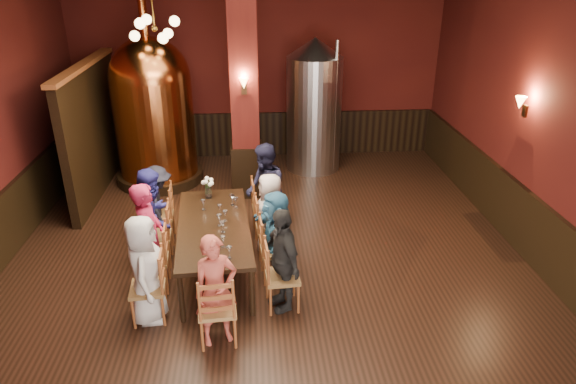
{
  "coord_description": "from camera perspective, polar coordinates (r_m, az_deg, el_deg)",
  "views": [
    {
      "loc": [
        -0.17,
        -6.4,
        4.2
      ],
      "look_at": [
        0.3,
        0.2,
        1.18
      ],
      "focal_mm": 32.0,
      "sensor_mm": 36.0,
      "label": 1
    }
  ],
  "objects": [
    {
      "name": "wine_glass_2",
      "position": [
        7.87,
        -6.17,
        -0.92
      ],
      "size": [
        0.07,
        0.07,
        0.17
      ],
      "primitive_type": null,
      "color": "white",
      "rests_on": "dining_table"
    },
    {
      "name": "person_3",
      "position": [
        8.37,
        -14.17,
        -1.38
      ],
      "size": [
        0.64,
        0.91,
        1.29
      ],
      "primitive_type": "imported",
      "rotation": [
        0.0,
        0.0,
        1.78
      ],
      "color": "black",
      "rests_on": "ground"
    },
    {
      "name": "person_8",
      "position": [
        6.08,
        -8.01,
        -10.84
      ],
      "size": [
        0.6,
        0.49,
        1.41
      ],
      "primitive_type": "imported",
      "rotation": [
        0.0,
        0.0,
        6.62
      ],
      "color": "#AB4539",
      "rests_on": "ground"
    },
    {
      "name": "chair_4",
      "position": [
        6.71,
        -0.62,
        -9.32
      ],
      "size": [
        0.49,
        0.49,
        0.92
      ],
      "primitive_type": null,
      "rotation": [
        0.0,
        0.0,
        1.65
      ],
      "color": "brown",
      "rests_on": "ground"
    },
    {
      "name": "chair_3",
      "position": [
        8.45,
        -14.04,
        -2.51
      ],
      "size": [
        0.49,
        0.49,
        0.92
      ],
      "primitive_type": null,
      "rotation": [
        0.0,
        0.0,
        -1.49
      ],
      "color": "brown",
      "rests_on": "ground"
    },
    {
      "name": "wine_glass_9",
      "position": [
        7.3,
        -7.66,
        -3.12
      ],
      "size": [
        0.07,
        0.07,
        0.17
      ],
      "primitive_type": null,
      "color": "white",
      "rests_on": "dining_table"
    },
    {
      "name": "person_6",
      "position": [
        7.75,
        -1.99,
        -2.61
      ],
      "size": [
        0.44,
        0.66,
        1.33
      ],
      "primitive_type": "imported",
      "rotation": [
        0.0,
        0.0,
        4.74
      ],
      "color": "beige",
      "rests_on": "ground"
    },
    {
      "name": "sconce_column",
      "position": [
        9.12,
        -4.92,
        11.79
      ],
      "size": [
        0.2,
        0.2,
        0.36
      ],
      "primitive_type": null,
      "rotation": [
        0.0,
        0.0,
        3.14
      ],
      "color": "black",
      "rests_on": "column"
    },
    {
      "name": "sconce_wall",
      "position": [
        8.51,
        24.93,
        8.69
      ],
      "size": [
        0.2,
        0.2,
        0.36
      ],
      "primitive_type": null,
      "rotation": [
        0.0,
        0.0,
        1.57
      ],
      "color": "black",
      "rests_on": "room"
    },
    {
      "name": "partition",
      "position": [
        10.5,
        -20.81,
        6.33
      ],
      "size": [
        0.22,
        3.5,
        2.4
      ],
      "primitive_type": "cube",
      "color": "black",
      "rests_on": "ground"
    },
    {
      "name": "wine_glass_0",
      "position": [
        7.12,
        -7.26,
        -3.85
      ],
      "size": [
        0.07,
        0.07,
        0.17
      ],
      "primitive_type": null,
      "color": "white",
      "rests_on": "dining_table"
    },
    {
      "name": "pendant_cluster",
      "position": [
        9.5,
        -14.61,
        17.16
      ],
      "size": [
        0.9,
        0.9,
        1.7
      ],
      "primitive_type": null,
      "color": "#A57226",
      "rests_on": "room"
    },
    {
      "name": "wine_glass_1",
      "position": [
        7.78,
        -9.37,
        -1.42
      ],
      "size": [
        0.07,
        0.07,
        0.17
      ],
      "primitive_type": null,
      "color": "white",
      "rests_on": "dining_table"
    },
    {
      "name": "chair_8",
      "position": [
        6.22,
        -7.87,
        -12.67
      ],
      "size": [
        0.49,
        0.49,
        0.92
      ],
      "primitive_type": null,
      "rotation": [
        0.0,
        0.0,
        3.22
      ],
      "color": "brown",
      "rests_on": "ground"
    },
    {
      "name": "wine_glass_6",
      "position": [
        6.76,
        -7.23,
        -5.49
      ],
      "size": [
        0.07,
        0.07,
        0.17
      ],
      "primitive_type": null,
      "color": "white",
      "rests_on": "dining_table"
    },
    {
      "name": "wainscot_back",
      "position": [
        11.95,
        -3.11,
        6.46
      ],
      "size": [
        7.9,
        0.08,
        1.0
      ],
      "primitive_type": "cube",
      "color": "black",
      "rests_on": "ground"
    },
    {
      "name": "person_1",
      "position": [
        7.13,
        -15.12,
        -4.94
      ],
      "size": [
        0.41,
        0.6,
        1.58
      ],
      "primitive_type": "imported",
      "rotation": [
        0.0,
        0.0,
        1.63
      ],
      "color": "maroon",
      "rests_on": "ground"
    },
    {
      "name": "copper_kettle",
      "position": [
        10.52,
        -14.71,
        8.83
      ],
      "size": [
        1.88,
        1.88,
        4.09
      ],
      "rotation": [
        0.0,
        0.0,
        -0.25
      ],
      "color": "black",
      "rests_on": "ground"
    },
    {
      "name": "room",
      "position": [
        6.69,
        -2.48,
        7.59
      ],
      "size": [
        10.0,
        10.02,
        4.5
      ],
      "color": "black",
      "rests_on": "ground"
    },
    {
      "name": "chair_6",
      "position": [
        7.84,
        -1.97,
        -3.95
      ],
      "size": [
        0.49,
        0.49,
        0.92
      ],
      "primitive_type": null,
      "rotation": [
        0.0,
        0.0,
        1.65
      ],
      "color": "brown",
      "rests_on": "ground"
    },
    {
      "name": "column",
      "position": [
        9.4,
        -4.92,
        12.49
      ],
      "size": [
        0.58,
        0.58,
        4.5
      ],
      "primitive_type": "cube",
      "color": "#48130F",
      "rests_on": "ground"
    },
    {
      "name": "chair_5",
      "position": [
        7.27,
        -1.36,
        -6.41
      ],
      "size": [
        0.49,
        0.49,
        0.92
      ],
      "primitive_type": null,
      "rotation": [
        0.0,
        0.0,
        1.65
      ],
      "color": "brown",
      "rests_on": "ground"
    },
    {
      "name": "wine_glass_3",
      "position": [
        7.89,
        -6.25,
        -0.86
      ],
      "size": [
        0.07,
        0.07,
        0.17
      ],
      "primitive_type": null,
      "color": "white",
      "rests_on": "dining_table"
    },
    {
      "name": "person_0",
      "position": [
        6.59,
        -15.59,
        -8.32
      ],
      "size": [
        0.48,
        0.72,
        1.44
      ],
      "primitive_type": "imported",
      "rotation": [
        0.0,
        0.0,
        1.61
      ],
      "color": "silver",
      "rests_on": "ground"
    },
    {
      "name": "person_4",
      "position": [
        6.57,
        -0.63,
        -7.49
      ],
      "size": [
        0.62,
        0.9,
        1.43
      ],
      "primitive_type": "imported",
      "rotation": [
        0.0,
        0.0,
        5.08
      ],
      "color": "black",
      "rests_on": "ground"
    },
    {
      "name": "rose_vase",
      "position": [
        8.11,
        -8.91,
        0.84
      ],
      "size": [
        0.2,
        0.2,
        0.35
      ],
      "color": "white",
      "rests_on": "dining_table"
    },
    {
      "name": "chair_2",
      "position": [
        7.86,
        -14.41,
        -4.7
      ],
      "size": [
        0.49,
        0.49,
        0.92
      ],
      "primitive_type": null,
      "rotation": [
        0.0,
        0.0,
        -1.49
      ],
      "color": "brown",
      "rests_on": "ground"
    },
    {
      "name": "wine_glass_5",
      "position": [
        7.41,
        -6.98,
        -2.65
      ],
      "size": [
        0.07,
        0.07,
        0.17
      ],
      "primitive_type": null,
      "color": "white",
      "rests_on": "dining_table"
    },
    {
      "name": "person_2",
      "position": [
        7.72,
        -14.64,
        -2.76
      ],
      "size": [
        0.54,
        0.81,
        1.52
      ],
      "primitive_type": "imported",
      "rotation": [
        0.0,
        0.0,
        1.32
      ],
      "color": "navy",
      "rests_on": "ground"
    },
    {
      "name": "wine_glass_7",
      "position": [
        7.79,
        -5.83,
        -1.16
      ],
      "size": [
        0.07,
        0.07,
        0.17
      ],
      "primitive_type": null,
      "color": "white",
      "rests_on": "dining_table"
    },
    {
      "name": "wine_glass_4",
      "position": [
        6.52,
        -6.54,
        -6.7
      ],
      "size": [
        0.07,
        0.07,
        0.17
      ],
      "primitive_type": null,
      "color": "white",
      "rests_on": "dining_table"
    },
    {
      "name": "person_5",
      "position": [
        7.16,
        -1.37,
        -4.93
      ],
      "size": [
        0.63,
        1.31,
        1.35
      ],
      "primitive_type": "imported",
      "rotation": [
        0.0,
        0.0,
        4.9
      ],
      "color": "teal",
      "rests_on": "ground"
    },
    {
      "name": "chair_1",
      "position": [
        7.29,
        -14.83,
        -7.21
      ],
      "size": [
        0.49,
        0.49,
        0.92
      ],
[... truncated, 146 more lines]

